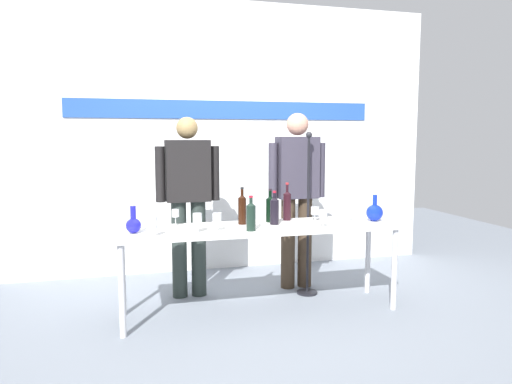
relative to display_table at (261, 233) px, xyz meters
The scene contains 20 objects.
ground_plane 0.70m from the display_table, ahead, with size 10.00×10.00×0.00m, color slate.
back_wall 1.71m from the display_table, 90.00° to the left, with size 4.87×0.11×3.00m.
display_table is the anchor object (origin of this frame).
decanter_blue_left 1.05m from the display_table, behind, with size 0.12×0.12×0.22m.
decanter_blue_right 1.06m from the display_table, ahead, with size 0.15×0.15×0.24m.
presenter_left 0.84m from the display_table, 132.30° to the left, with size 0.59×0.22×1.69m.
presenter_right 0.85m from the display_table, 47.70° to the left, with size 0.59×0.22×1.74m.
wine_bottle_0 0.27m from the display_table, 140.21° to the left, with size 0.07×0.07×0.32m.
wine_bottle_1 0.30m from the display_table, 124.93° to the right, with size 0.07×0.07×0.28m.
wine_bottle_2 0.42m from the display_table, 33.41° to the left, with size 0.07×0.07×0.34m.
wine_bottle_3 0.28m from the display_table, 50.31° to the left, with size 0.07×0.07×0.30m.
wine_bottle_4 0.23m from the display_table, 13.46° to the left, with size 0.08×0.08×0.29m.
wine_glass_left_0 0.74m from the display_table, 164.53° to the left, with size 0.06×0.06×0.14m.
wine_glass_left_1 0.94m from the display_table, 166.46° to the right, with size 0.06×0.06×0.15m.
wine_glass_left_2 0.46m from the display_table, 159.79° to the right, with size 0.07×0.07×0.15m.
wine_glass_left_3 0.60m from the display_table, 165.24° to the right, with size 0.07×0.07×0.15m.
wine_glass_right_0 0.56m from the display_table, 10.27° to the left, with size 0.07×0.07×0.13m.
wine_glass_right_1 0.84m from the display_table, ahead, with size 0.06×0.06×0.16m.
wine_glass_right_2 0.55m from the display_table, 23.62° to the right, with size 0.07×0.07×0.15m.
microphone_stand 0.70m from the display_table, 32.39° to the left, with size 0.20×0.20×1.56m.
Camera 1 is at (-1.08, -3.86, 1.51)m, focal length 33.71 mm.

